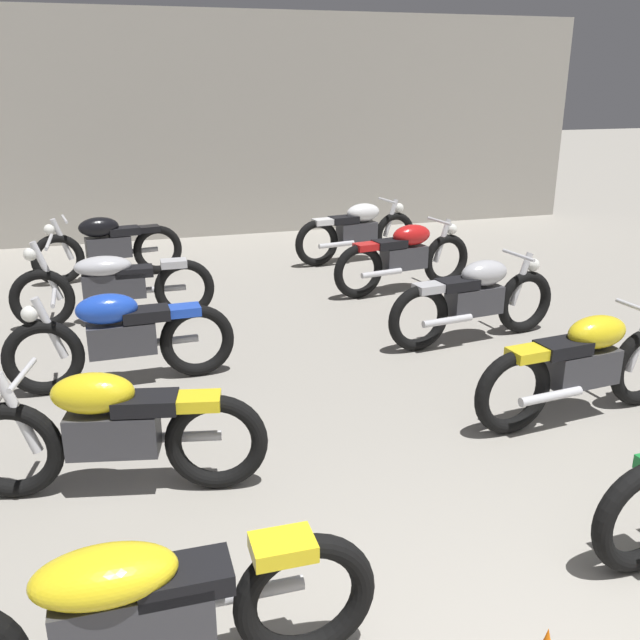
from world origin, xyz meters
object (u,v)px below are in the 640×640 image
(motorcycle_left_row_1, at_px, (111,429))
(motorcycle_right_row_4, at_px, (358,230))
(motorcycle_left_row_0, at_px, (131,611))
(motorcycle_left_row_4, at_px, (108,245))
(motorcycle_right_row_2, at_px, (475,298))
(motorcycle_right_row_1, at_px, (584,364))
(motorcycle_left_row_2, at_px, (120,336))
(motorcycle_left_row_3, at_px, (113,284))
(motorcycle_right_row_3, at_px, (405,256))

(motorcycle_left_row_1, relative_size, motorcycle_right_row_4, 0.99)
(motorcycle_left_row_0, relative_size, motorcycle_left_row_4, 1.10)
(motorcycle_left_row_1, bearing_deg, motorcycle_right_row_2, 26.83)
(motorcycle_right_row_1, xyz_separation_m, motorcycle_right_row_2, (0.04, 1.80, 0.00))
(motorcycle_left_row_4, relative_size, motorcycle_right_row_2, 1.00)
(motorcycle_left_row_2, distance_m, motorcycle_left_row_4, 3.61)
(motorcycle_left_row_2, bearing_deg, motorcycle_right_row_1, -26.52)
(motorcycle_left_row_3, relative_size, motorcycle_right_row_4, 1.11)
(motorcycle_left_row_4, bearing_deg, motorcycle_left_row_3, -89.32)
(motorcycle_right_row_1, height_order, motorcycle_right_row_2, same)
(motorcycle_left_row_0, distance_m, motorcycle_right_row_3, 6.45)
(motorcycle_right_row_1, bearing_deg, motorcycle_left_row_3, 135.24)
(motorcycle_left_row_1, bearing_deg, motorcycle_right_row_3, 45.33)
(motorcycle_right_row_3, bearing_deg, motorcycle_left_row_3, -176.67)
(motorcycle_left_row_4, xyz_separation_m, motorcycle_right_row_3, (3.56, -1.68, 0.00))
(motorcycle_left_row_4, distance_m, motorcycle_right_row_3, 3.94)
(motorcycle_right_row_1, height_order, motorcycle_right_row_4, same)
(motorcycle_left_row_0, height_order, motorcycle_left_row_3, same)
(motorcycle_left_row_1, height_order, motorcycle_left_row_3, motorcycle_left_row_3)
(motorcycle_left_row_4, xyz_separation_m, motorcycle_right_row_2, (3.53, -3.53, 0.00))
(motorcycle_left_row_0, bearing_deg, motorcycle_left_row_1, 91.35)
(motorcycle_left_row_3, bearing_deg, motorcycle_left_row_1, -91.52)
(motorcycle_left_row_3, bearing_deg, motorcycle_right_row_2, -25.10)
(motorcycle_left_row_3, xyz_separation_m, motorcycle_right_row_2, (3.51, -1.64, 0.01))
(motorcycle_left_row_2, xyz_separation_m, motorcycle_left_row_3, (-0.02, 1.72, -0.01))
(motorcycle_right_row_3, bearing_deg, motorcycle_right_row_2, -90.88)
(motorcycle_right_row_1, distance_m, motorcycle_right_row_4, 5.27)
(motorcycle_right_row_1, bearing_deg, motorcycle_right_row_2, 88.77)
(motorcycle_left_row_1, relative_size, motorcycle_right_row_1, 0.99)
(motorcycle_left_row_3, height_order, motorcycle_right_row_1, motorcycle_left_row_3)
(motorcycle_left_row_0, distance_m, motorcycle_left_row_2, 3.43)
(motorcycle_right_row_1, height_order, motorcycle_right_row_3, same)
(motorcycle_left_row_4, bearing_deg, motorcycle_left_row_2, -89.30)
(motorcycle_left_row_4, height_order, motorcycle_right_row_3, same)
(motorcycle_right_row_3, xyz_separation_m, motorcycle_right_row_4, (-0.04, 1.62, 0.00))
(motorcycle_right_row_1, bearing_deg, motorcycle_right_row_3, 88.94)
(motorcycle_right_row_1, bearing_deg, motorcycle_left_row_4, 123.23)
(motorcycle_left_row_4, height_order, motorcycle_right_row_4, same)
(motorcycle_right_row_3, height_order, motorcycle_right_row_4, same)
(motorcycle_left_row_4, relative_size, motorcycle_right_row_1, 1.00)
(motorcycle_left_row_1, xyz_separation_m, motorcycle_left_row_4, (0.07, 5.35, 0.00))
(motorcycle_left_row_3, bearing_deg, motorcycle_right_row_4, 27.62)
(motorcycle_left_row_2, height_order, motorcycle_right_row_3, same)
(motorcycle_left_row_3, height_order, motorcycle_right_row_4, motorcycle_left_row_3)
(motorcycle_left_row_4, distance_m, motorcycle_right_row_2, 4.99)
(motorcycle_right_row_1, bearing_deg, motorcycle_right_row_4, 89.73)
(motorcycle_left_row_3, distance_m, motorcycle_right_row_1, 4.88)
(motorcycle_right_row_1, relative_size, motorcycle_right_row_3, 1.00)
(motorcycle_left_row_0, bearing_deg, motorcycle_right_row_4, 63.07)
(motorcycle_left_row_4, bearing_deg, motorcycle_right_row_1, -56.77)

